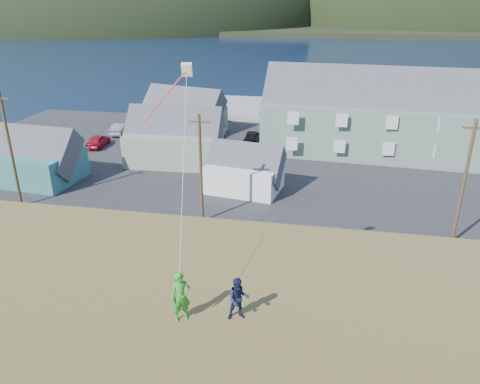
% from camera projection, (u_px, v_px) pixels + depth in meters
% --- Properties ---
extents(ground, '(900.00, 900.00, 0.00)m').
position_uv_depth(ground, '(224.00, 233.00, 35.94)').
color(ground, '#0A1638').
rests_on(ground, ground).
extents(grass_strip, '(110.00, 8.00, 0.10)m').
position_uv_depth(grass_strip, '(218.00, 245.00, 34.11)').
color(grass_strip, '#4C3D19').
rests_on(grass_strip, ground).
extents(waterfront_lot, '(72.00, 36.00, 0.12)m').
position_uv_depth(waterfront_lot, '(257.00, 160.00, 51.30)').
color(waterfront_lot, '#28282B').
rests_on(waterfront_lot, ground).
extents(wharf, '(26.00, 14.00, 0.90)m').
position_uv_depth(wharf, '(241.00, 108.00, 72.95)').
color(wharf, gray).
rests_on(wharf, ground).
extents(far_shore, '(900.00, 320.00, 2.00)m').
position_uv_depth(far_shore, '(322.00, 17.00, 334.07)').
color(far_shore, black).
rests_on(far_shore, ground).
extents(far_hills, '(760.00, 265.00, 143.00)m').
position_uv_depth(far_hills, '(380.00, 20.00, 281.96)').
color(far_hills, black).
rests_on(far_hills, ground).
extents(lodge, '(33.84, 11.62, 11.70)m').
position_uv_depth(lodge, '(415.00, 117.00, 51.22)').
color(lodge, slate).
rests_on(lodge, waterfront_lot).
extents(shed_teal, '(8.81, 6.56, 6.55)m').
position_uv_depth(shed_teal, '(35.00, 158.00, 44.78)').
color(shed_teal, '#327675').
rests_on(shed_teal, waterfront_lot).
extents(shed_palegreen_near, '(10.27, 6.71, 7.32)m').
position_uv_depth(shed_palegreen_near, '(174.00, 138.00, 49.82)').
color(shed_palegreen_near, gray).
rests_on(shed_palegreen_near, waterfront_lot).
extents(shed_white, '(7.55, 5.63, 5.48)m').
position_uv_depth(shed_white, '(245.00, 170.00, 42.69)').
color(shed_white, white).
rests_on(shed_white, waterfront_lot).
extents(shed_palegreen_far, '(11.72, 8.44, 7.11)m').
position_uv_depth(shed_palegreen_far, '(183.00, 112.00, 60.98)').
color(shed_palegreen_far, gray).
rests_on(shed_palegreen_far, waterfront_lot).
extents(utility_poles, '(35.28, 0.24, 9.87)m').
position_uv_depth(utility_poles, '(208.00, 167.00, 35.68)').
color(utility_poles, '#47331E').
rests_on(utility_poles, waterfront_lot).
extents(parked_cars, '(24.33, 11.61, 1.56)m').
position_uv_depth(parked_cars, '(186.00, 133.00, 58.30)').
color(parked_cars, '#9D1F0E').
rests_on(parked_cars, waterfront_lot).
extents(kite_flyer_green, '(0.76, 0.70, 1.75)m').
position_uv_depth(kite_flyer_green, '(181.00, 297.00, 14.89)').
color(kite_flyer_green, green).
rests_on(kite_flyer_green, hillside).
extents(kite_flyer_navy, '(0.87, 0.77, 1.49)m').
position_uv_depth(kite_flyer_navy, '(238.00, 299.00, 15.01)').
color(kite_flyer_navy, '#161D3E').
rests_on(kite_flyer_navy, hillside).
extents(kite_rig, '(1.57, 4.23, 9.59)m').
position_uv_depth(kite_rig, '(184.00, 76.00, 19.90)').
color(kite_rig, '#F8E5BC').
rests_on(kite_rig, ground).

